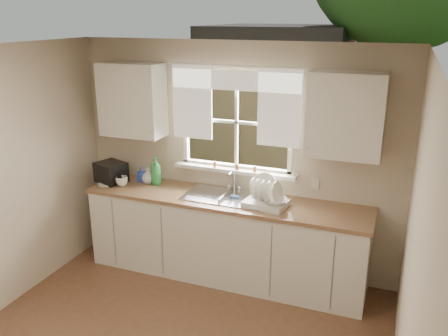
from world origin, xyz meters
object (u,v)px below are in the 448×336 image
at_px(dish_rack, 266,198).
at_px(soap_bottle_a, 156,171).
at_px(cup, 122,181).
at_px(black_appliance, 111,172).

relative_size(dish_rack, soap_bottle_a, 1.39).
bearing_deg(cup, black_appliance, 145.87).
relative_size(soap_bottle_a, black_appliance, 1.05).
relative_size(dish_rack, cup, 3.32).
bearing_deg(cup, soap_bottle_a, 16.88).
xyz_separation_m(dish_rack, black_appliance, (-1.86, 0.05, 0.03)).
distance_m(dish_rack, cup, 1.67).
relative_size(dish_rack, black_appliance, 1.45).
height_order(dish_rack, black_appliance, dish_rack).
height_order(soap_bottle_a, cup, soap_bottle_a).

